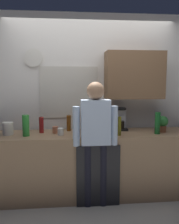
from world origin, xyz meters
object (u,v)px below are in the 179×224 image
Objects in this scene: bottle_red_vinegar at (41,125)px; bottle_amber_beer at (69,123)px; coffee_maker at (120,120)px; storage_canister at (8,129)px; person_at_sink at (95,134)px; potted_plant at (163,123)px; cup_terracotta_mug at (55,130)px; bottle_olive_oil at (119,126)px; cup_white_mug at (61,132)px; bottle_green_wine at (158,123)px; bottle_clear_soda at (26,125)px.

bottle_amber_beer is (0.38, 0.08, 0.00)m from bottle_red_vinegar.
coffee_maker reaches higher than storage_canister.
person_at_sink is (1.14, -0.31, -0.03)m from storage_canister.
coffee_maker is 0.61m from potted_plant.
coffee_maker is 0.96m from cup_terracotta_mug.
bottle_olive_oil is 1.08m from bottle_red_vinegar.
bottle_olive_oil reaches higher than cup_terracotta_mug.
person_at_sink is (-0.43, -0.50, -0.09)m from coffee_maker.
bottle_amber_beer is at bearing 36.07° from cup_terracotta_mug.
bottle_olive_oil is 0.88m from cup_terracotta_mug.
bottle_olive_oil is (-0.09, -0.37, -0.02)m from coffee_maker.
coffee_maker is 3.59× the size of cup_terracotta_mug.
cup_white_mug reaches higher than cup_terracotta_mug.
coffee_maker reaches higher than bottle_red_vinegar.
bottle_red_vinegar is 1.29× the size of storage_canister.
storage_canister is at bearing 176.20° from bottle_green_wine.
coffee_maker reaches higher than cup_terracotta_mug.
bottle_olive_oil is 1.09× the size of potted_plant.
cup_terracotta_mug is 0.54× the size of storage_canister.
potted_plant is 1.03m from person_at_sink.
bottle_amber_beer is at bearing 12.33° from storage_canister.
bottle_clear_soda is at bearing -167.71° from coffee_maker.
bottle_amber_beer is at bearing 11.80° from bottle_red_vinegar.
bottle_green_wine is 1.30× the size of potted_plant.
person_at_sink is at bearing -26.83° from cup_white_mug.
cup_white_mug is at bearing -113.05° from bottle_amber_beer.
storage_canister is at bearing -167.20° from bottle_red_vinegar.
storage_canister is 1.18m from person_at_sink.
cup_terracotta_mug is at bearing -170.79° from coffee_maker.
bottle_red_vinegar is at bearing 163.77° from cup_terracotta_mug.
bottle_olive_oil is 0.75m from bottle_amber_beer.
bottle_green_wine is at bearing 14.14° from person_at_sink.
potted_plant is at bearing 40.80° from bottle_green_wine.
bottle_amber_beer is 1.00× the size of potted_plant.
bottle_clear_soda is 1.65× the size of storage_canister.
bottle_green_wine is at bearing -36.17° from coffee_maker.
coffee_maker is 1.43× the size of potted_plant.
bottle_clear_soda is 0.46m from cup_white_mug.
cup_terracotta_mug is (-0.19, -0.14, -0.07)m from bottle_amber_beer.
bottle_red_vinegar reaches higher than cup_white_mug.
storage_canister is (-1.47, 0.18, -0.04)m from bottle_olive_oil.
bottle_red_vinegar is (-1.58, 0.23, -0.04)m from bottle_green_wine.
person_at_sink is at bearing -29.84° from bottle_red_vinegar.
bottle_green_wine is 3.16× the size of cup_white_mug.
potted_plant is at bearing 1.78° from bottle_clear_soda.
bottle_olive_oil is 1.14× the size of bottle_red_vinegar.
bottle_red_vinegar is 0.96× the size of bottle_amber_beer.
person_at_sink is (0.89, -0.22, -0.08)m from bottle_clear_soda.
bottle_clear_soda is 0.17× the size of person_at_sink.
cup_white_mug is 0.71m from storage_canister.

